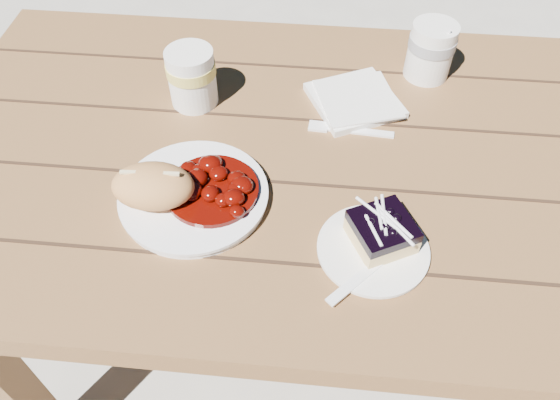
# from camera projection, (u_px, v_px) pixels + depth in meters

# --- Properties ---
(ground) EXTENTS (60.00, 60.00, 0.00)m
(ground) POSITION_uv_depth(u_px,v_px,m) (409.00, 351.00, 1.51)
(ground) COLOR #A6A196
(ground) RESTS_ON ground
(picnic_table) EXTENTS (2.00, 1.55, 0.75)m
(picnic_table) POSITION_uv_depth(u_px,v_px,m) (464.00, 221.00, 1.06)
(picnic_table) COLOR brown
(picnic_table) RESTS_ON ground
(main_plate) EXTENTS (0.24, 0.24, 0.02)m
(main_plate) POSITION_uv_depth(u_px,v_px,m) (194.00, 196.00, 0.88)
(main_plate) COLOR white
(main_plate) RESTS_ON picnic_table
(goulash_stew) EXTENTS (0.15, 0.15, 0.04)m
(goulash_stew) POSITION_uv_depth(u_px,v_px,m) (211.00, 183.00, 0.86)
(goulash_stew) COLOR #4E0702
(goulash_stew) RESTS_ON main_plate
(bread_roll) EXTENTS (0.13, 0.09, 0.07)m
(bread_roll) POSITION_uv_depth(u_px,v_px,m) (153.00, 186.00, 0.84)
(bread_roll) COLOR tan
(bread_roll) RESTS_ON main_plate
(dessert_plate) EXTENTS (0.16, 0.16, 0.01)m
(dessert_plate) POSITION_uv_depth(u_px,v_px,m) (373.00, 250.00, 0.82)
(dessert_plate) COLOR white
(dessert_plate) RESTS_ON picnic_table
(blueberry_cake) EXTENTS (0.11, 0.11, 0.05)m
(blueberry_cake) POSITION_uv_depth(u_px,v_px,m) (382.00, 231.00, 0.80)
(blueberry_cake) COLOR #E9C77F
(blueberry_cake) RESTS_ON dessert_plate
(fork_dessert) EXTENTS (0.13, 0.13, 0.00)m
(fork_dessert) POSITION_uv_depth(u_px,v_px,m) (360.00, 277.00, 0.78)
(fork_dessert) COLOR white
(fork_dessert) RESTS_ON dessert_plate
(coffee_cup) EXTENTS (0.09, 0.09, 0.11)m
(coffee_cup) POSITION_uv_depth(u_px,v_px,m) (431.00, 51.00, 1.06)
(coffee_cup) COLOR white
(coffee_cup) RESTS_ON picnic_table
(napkin_stack) EXTENTS (0.20, 0.20, 0.01)m
(napkin_stack) POSITION_uv_depth(u_px,v_px,m) (354.00, 101.00, 1.04)
(napkin_stack) COLOR white
(napkin_stack) RESTS_ON picnic_table
(fork_table) EXTENTS (0.16, 0.04, 0.00)m
(fork_table) POSITION_uv_depth(u_px,v_px,m) (359.00, 131.00, 0.99)
(fork_table) COLOR white
(fork_table) RESTS_ON picnic_table
(second_cup) EXTENTS (0.09, 0.09, 0.11)m
(second_cup) POSITION_uv_depth(u_px,v_px,m) (192.00, 77.00, 1.01)
(second_cup) COLOR white
(second_cup) RESTS_ON picnic_table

